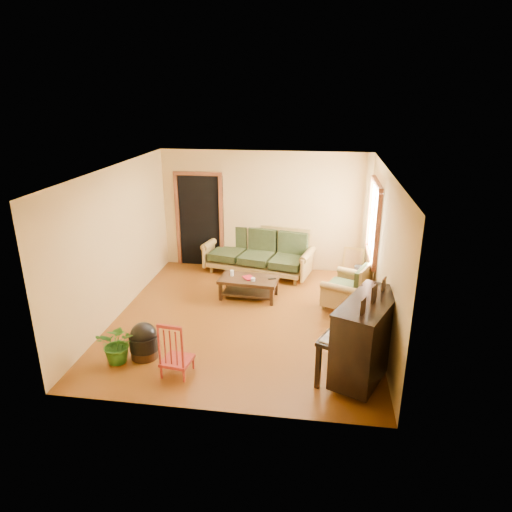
% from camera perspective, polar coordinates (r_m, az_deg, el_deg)
% --- Properties ---
extents(floor, '(5.00, 5.00, 0.00)m').
position_cam_1_polar(floor, '(8.11, -1.34, -7.75)').
color(floor, '#572B0B').
rests_on(floor, ground).
extents(doorway, '(1.08, 0.16, 2.05)m').
position_cam_1_polar(doorway, '(10.29, -7.08, 4.34)').
color(doorway, black).
rests_on(doorway, floor).
extents(window, '(0.12, 1.36, 1.46)m').
position_cam_1_polar(window, '(8.73, 14.55, 4.25)').
color(window, white).
rests_on(window, right_wall).
extents(sofa, '(2.46, 1.46, 0.99)m').
position_cam_1_polar(sofa, '(9.84, 0.19, 0.52)').
color(sofa, olive).
rests_on(sofa, floor).
extents(coffee_table, '(1.16, 0.70, 0.40)m').
position_cam_1_polar(coffee_table, '(8.79, -0.90, -3.99)').
color(coffee_table, black).
rests_on(coffee_table, floor).
extents(armchair, '(1.11, 1.13, 0.88)m').
position_cam_1_polar(armchair, '(8.51, 11.24, -3.49)').
color(armchair, olive).
rests_on(armchair, floor).
extents(piano, '(1.26, 1.54, 1.18)m').
position_cam_1_polar(piano, '(6.46, 13.63, -10.13)').
color(piano, black).
rests_on(piano, floor).
extents(footstool, '(0.47, 0.47, 0.41)m').
position_cam_1_polar(footstool, '(7.13, -13.79, -10.67)').
color(footstool, black).
rests_on(footstool, floor).
extents(red_chair, '(0.44, 0.47, 0.84)m').
position_cam_1_polar(red_chair, '(6.54, -9.94, -11.16)').
color(red_chair, maroon).
rests_on(red_chair, floor).
extents(leaning_frame, '(0.46, 0.21, 0.60)m').
position_cam_1_polar(leaning_frame, '(10.13, 12.10, -0.52)').
color(leaning_frame, gold).
rests_on(leaning_frame, floor).
extents(ceramic_crock, '(0.20, 0.20, 0.24)m').
position_cam_1_polar(ceramic_crock, '(10.02, 12.70, -1.90)').
color(ceramic_crock, '#315394').
rests_on(ceramic_crock, floor).
extents(potted_plant, '(0.57, 0.50, 0.62)m').
position_cam_1_polar(potted_plant, '(7.05, -16.88, -10.41)').
color(potted_plant, '#27601B').
rests_on(potted_plant, floor).
extents(book, '(0.29, 0.30, 0.02)m').
position_cam_1_polar(book, '(8.65, -1.45, -2.85)').
color(book, maroon).
rests_on(book, coffee_table).
extents(candle, '(0.07, 0.07, 0.12)m').
position_cam_1_polar(candle, '(8.80, -3.02, -2.14)').
color(candle, white).
rests_on(candle, coffee_table).
extents(glass_jar, '(0.10, 0.10, 0.06)m').
position_cam_1_polar(glass_jar, '(8.57, -0.37, -2.94)').
color(glass_jar, silver).
rests_on(glass_jar, coffee_table).
extents(remote, '(0.16, 0.09, 0.02)m').
position_cam_1_polar(remote, '(8.67, 2.02, -2.84)').
color(remote, black).
rests_on(remote, coffee_table).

